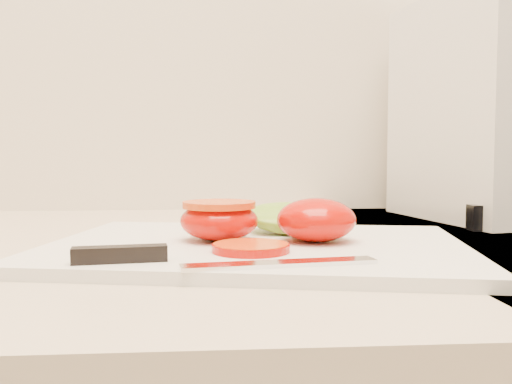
{
  "coord_description": "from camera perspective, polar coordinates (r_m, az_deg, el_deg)",
  "views": [
    {
      "loc": [
        -0.01,
        1.09,
        1.02
      ],
      "look_at": [
        0.03,
        1.61,
        0.99
      ],
      "focal_mm": 40.0,
      "sensor_mm": 36.0,
      "label": 1
    }
  ],
  "objects": [
    {
      "name": "cutting_board",
      "position": [
        0.52,
        0.08,
        -5.59
      ],
      "size": [
        0.41,
        0.33,
        0.01
      ],
      "primitive_type": "cube",
      "rotation": [
        0.0,
        0.0,
        -0.19
      ],
      "color": "silver",
      "rests_on": "counter"
    },
    {
      "name": "tomato_half_dome",
      "position": [
        0.52,
        6.04,
        -2.78
      ],
      "size": [
        0.07,
        0.07,
        0.04
      ],
      "primitive_type": "ellipsoid",
      "color": "#C00301",
      "rests_on": "cutting_board"
    },
    {
      "name": "tomato_half_cut",
      "position": [
        0.53,
        -3.7,
        -2.7
      ],
      "size": [
        0.07,
        0.07,
        0.04
      ],
      "color": "#C00301",
      "rests_on": "cutting_board"
    },
    {
      "name": "tomato_slice_0",
      "position": [
        0.47,
        -0.52,
        -5.58
      ],
      "size": [
        0.06,
        0.06,
        0.01
      ],
      "primitive_type": "cylinder",
      "color": "orange",
      "rests_on": "cutting_board"
    },
    {
      "name": "lettuce_leaf_0",
      "position": [
        0.6,
        3.94,
        -2.67
      ],
      "size": [
        0.14,
        0.13,
        0.02
      ],
      "primitive_type": "ellipsoid",
      "rotation": [
        0.0,
        0.0,
        0.64
      ],
      "color": "#89C434",
      "rests_on": "cutting_board"
    },
    {
      "name": "knife",
      "position": [
        0.42,
        -7.46,
        -6.55
      ],
      "size": [
        0.22,
        0.05,
        0.01
      ],
      "rotation": [
        0.0,
        0.0,
        0.15
      ],
      "color": "silver",
      "rests_on": "cutting_board"
    },
    {
      "name": "appliance",
      "position": [
        0.85,
        23.05,
        7.62
      ],
      "size": [
        0.24,
        0.28,
        0.3
      ],
      "primitive_type": "cube",
      "rotation": [
        0.0,
        0.0,
        0.18
      ],
      "color": "silver",
      "rests_on": "counter"
    }
  ]
}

